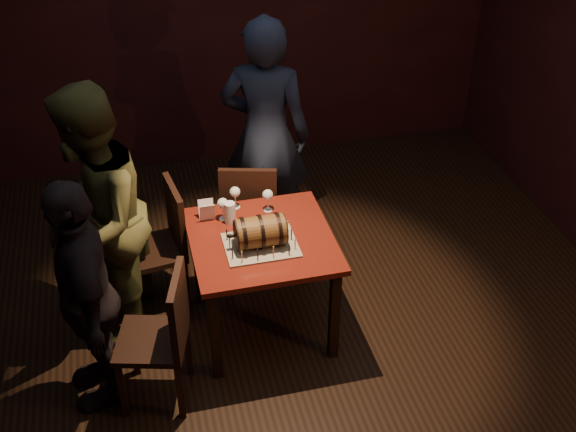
{
  "coord_description": "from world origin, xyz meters",
  "views": [
    {
      "loc": [
        -0.82,
        -3.46,
        3.47
      ],
      "look_at": [
        0.05,
        0.05,
        0.95
      ],
      "focal_mm": 45.0,
      "sensor_mm": 36.0,
      "label": 1
    }
  ],
  "objects_px": {
    "barrel_cake": "(260,232)",
    "person_back": "(266,135)",
    "wine_glass_mid": "(235,193)",
    "chair_back": "(250,211)",
    "person_left_rear": "(96,220)",
    "wine_glass_right": "(268,196)",
    "chair_left_front": "(164,332)",
    "person_left_front": "(86,295)",
    "pub_table": "(262,252)",
    "chair_left_rear": "(164,240)",
    "wine_glass_left": "(223,204)",
    "pint_of_ale": "(230,213)"
  },
  "relations": [
    {
      "from": "chair_left_rear",
      "to": "person_left_front",
      "type": "height_order",
      "value": "person_left_front"
    },
    {
      "from": "person_back",
      "to": "wine_glass_mid",
      "type": "bearing_deg",
      "value": 84.12
    },
    {
      "from": "chair_back",
      "to": "person_back",
      "type": "distance_m",
      "value": 0.58
    },
    {
      "from": "pub_table",
      "to": "chair_back",
      "type": "relative_size",
      "value": 0.97
    },
    {
      "from": "person_left_front",
      "to": "chair_left_front",
      "type": "bearing_deg",
      "value": 63.32
    },
    {
      "from": "chair_left_rear",
      "to": "person_back",
      "type": "relative_size",
      "value": 0.51
    },
    {
      "from": "person_back",
      "to": "person_left_front",
      "type": "xyz_separation_m",
      "value": [
        -1.34,
        -1.33,
        -0.15
      ]
    },
    {
      "from": "chair_left_front",
      "to": "person_left_front",
      "type": "relative_size",
      "value": 0.61
    },
    {
      "from": "chair_left_front",
      "to": "person_back",
      "type": "height_order",
      "value": "person_back"
    },
    {
      "from": "pub_table",
      "to": "pint_of_ale",
      "type": "relative_size",
      "value": 6.0
    },
    {
      "from": "person_left_front",
      "to": "wine_glass_mid",
      "type": "bearing_deg",
      "value": 118.6
    },
    {
      "from": "chair_left_rear",
      "to": "person_left_rear",
      "type": "relative_size",
      "value": 0.52
    },
    {
      "from": "chair_left_front",
      "to": "person_left_rear",
      "type": "height_order",
      "value": "person_left_rear"
    },
    {
      "from": "wine_glass_right",
      "to": "chair_left_front",
      "type": "bearing_deg",
      "value": -136.38
    },
    {
      "from": "barrel_cake",
      "to": "chair_left_rear",
      "type": "xyz_separation_m",
      "value": [
        -0.57,
        0.52,
        -0.34
      ]
    },
    {
      "from": "person_left_rear",
      "to": "chair_left_front",
      "type": "bearing_deg",
      "value": 40.13
    },
    {
      "from": "chair_left_front",
      "to": "chair_left_rear",
      "type": "bearing_deg",
      "value": 84.39
    },
    {
      "from": "wine_glass_right",
      "to": "chair_left_front",
      "type": "distance_m",
      "value": 1.14
    },
    {
      "from": "chair_left_front",
      "to": "person_left_rear",
      "type": "bearing_deg",
      "value": 114.0
    },
    {
      "from": "wine_glass_right",
      "to": "person_left_rear",
      "type": "distance_m",
      "value": 1.11
    },
    {
      "from": "wine_glass_mid",
      "to": "chair_back",
      "type": "distance_m",
      "value": 0.46
    },
    {
      "from": "wine_glass_mid",
      "to": "chair_back",
      "type": "height_order",
      "value": "chair_back"
    },
    {
      "from": "barrel_cake",
      "to": "wine_glass_right",
      "type": "distance_m",
      "value": 0.39
    },
    {
      "from": "wine_glass_mid",
      "to": "person_left_rear",
      "type": "height_order",
      "value": "person_left_rear"
    },
    {
      "from": "barrel_cake",
      "to": "chair_left_front",
      "type": "xyz_separation_m",
      "value": [
        -0.66,
        -0.38,
        -0.34
      ]
    },
    {
      "from": "wine_glass_left",
      "to": "chair_back",
      "type": "height_order",
      "value": "chair_back"
    },
    {
      "from": "barrel_cake",
      "to": "person_left_rear",
      "type": "distance_m",
      "value": 1.03
    },
    {
      "from": "wine_glass_mid",
      "to": "chair_left_rear",
      "type": "relative_size",
      "value": 0.17
    },
    {
      "from": "barrel_cake",
      "to": "chair_back",
      "type": "xyz_separation_m",
      "value": [
        0.07,
        0.72,
        -0.34
      ]
    },
    {
      "from": "person_left_front",
      "to": "pint_of_ale",
      "type": "bearing_deg",
      "value": 113.44
    },
    {
      "from": "pub_table",
      "to": "wine_glass_left",
      "type": "xyz_separation_m",
      "value": [
        -0.2,
        0.26,
        0.23
      ]
    },
    {
      "from": "person_left_rear",
      "to": "barrel_cake",
      "type": "bearing_deg",
      "value": 87.56
    },
    {
      "from": "person_left_rear",
      "to": "wine_glass_mid",
      "type": "bearing_deg",
      "value": 114.29
    },
    {
      "from": "pub_table",
      "to": "person_left_front",
      "type": "relative_size",
      "value": 0.59
    },
    {
      "from": "wine_glass_mid",
      "to": "chair_left_rear",
      "type": "xyz_separation_m",
      "value": [
        -0.5,
        0.06,
        -0.34
      ]
    },
    {
      "from": "chair_left_front",
      "to": "wine_glass_right",
      "type": "bearing_deg",
      "value": 43.62
    },
    {
      "from": "barrel_cake",
      "to": "person_back",
      "type": "bearing_deg",
      "value": 75.86
    },
    {
      "from": "person_back",
      "to": "chair_left_front",
      "type": "bearing_deg",
      "value": 80.47
    },
    {
      "from": "chair_back",
      "to": "person_left_rear",
      "type": "height_order",
      "value": "person_left_rear"
    },
    {
      "from": "wine_glass_left",
      "to": "chair_back",
      "type": "relative_size",
      "value": 0.17
    },
    {
      "from": "person_left_rear",
      "to": "pub_table",
      "type": "bearing_deg",
      "value": 92.27
    },
    {
      "from": "chair_back",
      "to": "person_back",
      "type": "bearing_deg",
      "value": 61.17
    },
    {
      "from": "person_back",
      "to": "person_left_rear",
      "type": "bearing_deg",
      "value": 54.41
    },
    {
      "from": "wine_glass_left",
      "to": "wine_glass_right",
      "type": "xyz_separation_m",
      "value": [
        0.3,
        0.03,
        0.0
      ]
    },
    {
      "from": "barrel_cake",
      "to": "wine_glass_mid",
      "type": "bearing_deg",
      "value": 99.24
    },
    {
      "from": "chair_left_front",
      "to": "wine_glass_left",
      "type": "bearing_deg",
      "value": 56.18
    },
    {
      "from": "pub_table",
      "to": "wine_glass_mid",
      "type": "bearing_deg",
      "value": 104.46
    },
    {
      "from": "pint_of_ale",
      "to": "chair_left_front",
      "type": "height_order",
      "value": "chair_left_front"
    },
    {
      "from": "chair_left_front",
      "to": "person_left_rear",
      "type": "xyz_separation_m",
      "value": [
        -0.32,
        0.71,
        0.37
      ]
    },
    {
      "from": "wine_glass_right",
      "to": "person_left_rear",
      "type": "relative_size",
      "value": 0.09
    }
  ]
}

